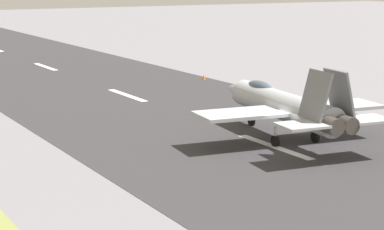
# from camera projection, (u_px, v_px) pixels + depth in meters

# --- Properties ---
(ground_plane) EXTENTS (400.00, 400.00, 0.00)m
(ground_plane) POSITION_uv_depth(u_px,v_px,m) (281.00, 149.00, 47.47)
(ground_plane) COLOR slate
(runway_strip) EXTENTS (240.00, 26.00, 0.02)m
(runway_strip) POSITION_uv_depth(u_px,v_px,m) (281.00, 149.00, 47.46)
(runway_strip) COLOR #333133
(runway_strip) RESTS_ON ground
(fighter_jet) EXTENTS (17.61, 14.05, 5.68)m
(fighter_jet) POSITION_uv_depth(u_px,v_px,m) (282.00, 105.00, 50.08)
(fighter_jet) COLOR #ADB2B7
(fighter_jet) RESTS_ON ground
(crew_person) EXTENTS (0.55, 0.50, 1.65)m
(crew_person) POSITION_uv_depth(u_px,v_px,m) (242.00, 89.00, 67.02)
(crew_person) COLOR #1E2338
(crew_person) RESTS_ON ground
(marker_cone_mid) EXTENTS (0.44, 0.44, 0.55)m
(marker_cone_mid) POSITION_uv_depth(u_px,v_px,m) (328.00, 107.00, 60.98)
(marker_cone_mid) COLOR orange
(marker_cone_mid) RESTS_ON ground
(marker_cone_far) EXTENTS (0.44, 0.44, 0.55)m
(marker_cone_far) POSITION_uv_depth(u_px,v_px,m) (204.00, 77.00, 78.88)
(marker_cone_far) COLOR orange
(marker_cone_far) RESTS_ON ground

